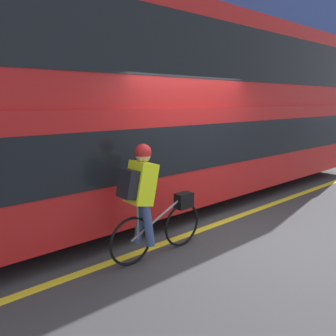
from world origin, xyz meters
name	(u,v)px	position (x,y,z in m)	size (l,w,h in m)	color
ground_plane	(215,235)	(0.00, 0.00, 0.00)	(80.00, 80.00, 0.00)	#38383A
road_center_line	(203,229)	(0.00, 0.28, 0.00)	(50.00, 0.14, 0.01)	yellow
sidewalk_curb	(87,181)	(0.00, 4.45, 0.06)	(60.00, 1.86, 0.12)	gray
building_facade	(60,29)	(0.00, 5.53, 3.97)	(60.00, 0.30, 7.93)	#33478C
bus	(195,104)	(1.30, 1.81, 2.05)	(10.17, 2.61, 3.71)	black
cyclist_on_bike	(148,198)	(-1.30, 0.05, 0.86)	(1.56, 0.32, 1.58)	black
trash_bin	(195,148)	(3.91, 4.36, 0.58)	(0.51, 0.51, 0.92)	#515156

